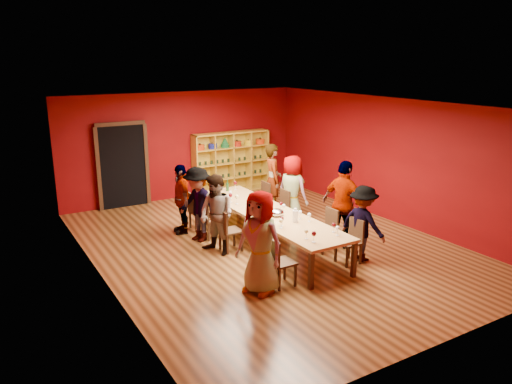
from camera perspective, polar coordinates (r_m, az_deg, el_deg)
room_shell at (r=10.39m, az=1.45°, el=1.66°), size 7.10×9.10×3.04m
tasting_table at (r=10.61m, az=1.42°, el=-2.54°), size 1.10×4.50×0.75m
doorway at (r=13.75m, az=-15.02°, el=2.92°), size 1.40×0.17×2.30m
shelving_unit at (r=14.83m, az=-2.93°, el=3.76°), size 2.40×0.40×1.80m
chair_person_left_0 at (r=8.82m, az=2.57°, el=-7.77°), size 0.42×0.42×0.89m
person_left_0 at (r=8.48m, az=0.45°, el=-5.77°), size 0.79×1.00×1.80m
chair_person_left_2 at (r=10.36m, az=-3.29°, el=-4.19°), size 0.42×0.42×0.89m
person_left_2 at (r=10.15m, az=-4.52°, el=-2.64°), size 0.68×0.91×1.66m
chair_person_left_3 at (r=11.11m, az=-5.41°, el=-2.87°), size 0.42×0.42×0.89m
person_left_3 at (r=10.91m, az=-6.65°, el=-1.41°), size 0.73×1.15×1.66m
chair_person_left_4 at (r=11.70m, az=-6.84°, el=-1.97°), size 0.42×0.42×0.89m
person_left_4 at (r=11.48m, az=-8.52°, el=-0.78°), size 0.59×1.00×1.61m
chair_person_right_0 at (r=9.98m, az=10.90°, el=-5.24°), size 0.42×0.42×0.89m
person_right_0 at (r=10.06m, az=12.11°, el=-3.52°), size 0.60×1.05×1.53m
chair_person_right_1 at (r=10.51m, az=8.17°, el=-4.04°), size 0.42×0.42×0.89m
person_right_1 at (r=10.64m, az=10.04°, el=-1.40°), size 0.72×1.18×1.87m
chair_person_right_3 at (r=11.84m, az=2.89°, el=-1.67°), size 0.42×0.42×0.89m
person_right_3 at (r=11.91m, az=4.16°, el=0.17°), size 0.64×0.91×1.69m
chair_person_right_4 at (r=12.54m, az=0.70°, el=-0.68°), size 0.42×0.42×0.89m
person_right_4 at (r=12.59m, az=1.93°, el=1.39°), size 0.70×0.80×1.85m
wine_glass_0 at (r=8.90m, az=6.64°, el=-4.81°), size 0.09×0.09×0.21m
wine_glass_1 at (r=9.46m, az=8.88°, el=-3.79°), size 0.07×0.07×0.19m
wine_glass_2 at (r=10.00m, az=6.11°, el=-2.65°), size 0.07×0.07×0.18m
wine_glass_3 at (r=9.29m, az=9.31°, el=-4.15°), size 0.08×0.08×0.19m
wine_glass_4 at (r=10.56m, az=3.19°, el=-1.62°), size 0.07×0.07×0.18m
wine_glass_5 at (r=10.92m, az=0.52°, el=-0.89°), size 0.08×0.08×0.21m
wine_glass_6 at (r=9.06m, az=5.79°, el=-4.54°), size 0.08×0.08×0.19m
wine_glass_7 at (r=11.38m, az=0.95°, el=-0.35°), size 0.07×0.07×0.18m
wine_glass_8 at (r=11.23m, az=-2.94°, el=-0.41°), size 0.09×0.09×0.22m
wine_glass_9 at (r=11.55m, az=-2.93°, el=-0.09°), size 0.08×0.08×0.19m
wine_glass_10 at (r=12.31m, az=-2.38°, el=0.99°), size 0.09×0.09×0.22m
wine_glass_11 at (r=11.10m, az=-2.20°, el=-0.60°), size 0.09×0.09×0.22m
wine_glass_12 at (r=9.58m, az=2.88°, el=-3.35°), size 0.08×0.08×0.19m
wine_glass_13 at (r=10.70m, az=2.87°, el=-1.38°), size 0.07×0.07×0.18m
wine_glass_14 at (r=10.33m, az=0.46°, el=-1.93°), size 0.08×0.08×0.19m
wine_glass_15 at (r=11.76m, az=-4.25°, el=0.27°), size 0.09×0.09×0.21m
wine_glass_16 at (r=10.12m, az=5.06°, el=-2.38°), size 0.08×0.08×0.19m
wine_glass_17 at (r=9.69m, az=2.98°, el=-3.13°), size 0.08×0.08×0.19m
spittoon_bowl at (r=10.32m, az=2.38°, el=-2.36°), size 0.30×0.30×0.17m
carafe_a at (r=10.63m, az=0.56°, el=-1.50°), size 0.12×0.12×0.28m
carafe_b at (r=9.94m, az=4.51°, el=-2.74°), size 0.13×0.13×0.29m
wine_bottle at (r=12.20m, az=-3.28°, el=0.61°), size 0.08×0.08×0.28m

